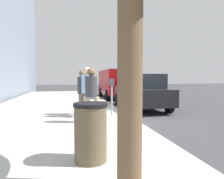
{
  "coord_description": "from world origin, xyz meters",
  "views": [
    {
      "loc": [
        -7.51,
        2.23,
        1.59
      ],
      "look_at": [
        -0.13,
        0.63,
        1.14
      ],
      "focal_mm": 31.68,
      "sensor_mm": 36.0,
      "label": 1
    }
  ],
  "objects_px": {
    "parking_officer": "(82,89)",
    "trash_bin": "(91,132)",
    "pedestrian_bystander": "(91,91)",
    "parked_sedan_near": "(141,91)",
    "parking_meter": "(112,89)",
    "pedestrian_at_meter": "(87,87)",
    "parked_van_far": "(115,82)"
  },
  "relations": [
    {
      "from": "parking_meter",
      "to": "pedestrian_at_meter",
      "type": "bearing_deg",
      "value": 93.79
    },
    {
      "from": "parked_sedan_near",
      "to": "parked_van_far",
      "type": "height_order",
      "value": "parked_van_far"
    },
    {
      "from": "pedestrian_at_meter",
      "to": "parked_van_far",
      "type": "bearing_deg",
      "value": 69.6
    },
    {
      "from": "parking_meter",
      "to": "parking_officer",
      "type": "relative_size",
      "value": 0.81
    },
    {
      "from": "parking_officer",
      "to": "trash_bin",
      "type": "relative_size",
      "value": 1.72
    },
    {
      "from": "parking_officer",
      "to": "trash_bin",
      "type": "distance_m",
      "value": 4.42
    },
    {
      "from": "parked_sedan_near",
      "to": "trash_bin",
      "type": "xyz_separation_m",
      "value": [
        -6.17,
        3.23,
        -0.24
      ]
    },
    {
      "from": "parked_sedan_near",
      "to": "pedestrian_bystander",
      "type": "bearing_deg",
      "value": 137.95
    },
    {
      "from": "pedestrian_bystander",
      "to": "parked_van_far",
      "type": "xyz_separation_m",
      "value": [
        8.92,
        -2.9,
        0.07
      ]
    },
    {
      "from": "parked_van_far",
      "to": "trash_bin",
      "type": "relative_size",
      "value": 5.18
    },
    {
      "from": "parking_meter",
      "to": "parked_sedan_near",
      "type": "height_order",
      "value": "parked_sedan_near"
    },
    {
      "from": "pedestrian_at_meter",
      "to": "pedestrian_bystander",
      "type": "relative_size",
      "value": 1.05
    },
    {
      "from": "parking_officer",
      "to": "parked_sedan_near",
      "type": "bearing_deg",
      "value": 55.92
    },
    {
      "from": "pedestrian_at_meter",
      "to": "parked_sedan_near",
      "type": "height_order",
      "value": "pedestrian_at_meter"
    },
    {
      "from": "parking_meter",
      "to": "pedestrian_at_meter",
      "type": "distance_m",
      "value": 0.95
    },
    {
      "from": "parked_van_far",
      "to": "parking_meter",
      "type": "bearing_deg",
      "value": 165.79
    },
    {
      "from": "parking_meter",
      "to": "pedestrian_at_meter",
      "type": "relative_size",
      "value": 0.77
    },
    {
      "from": "parking_meter",
      "to": "parking_officer",
      "type": "height_order",
      "value": "parking_officer"
    },
    {
      "from": "pedestrian_bystander",
      "to": "parked_sedan_near",
      "type": "height_order",
      "value": "pedestrian_bystander"
    },
    {
      "from": "pedestrian_at_meter",
      "to": "parked_van_far",
      "type": "relative_size",
      "value": 0.35
    },
    {
      "from": "pedestrian_bystander",
      "to": "parking_officer",
      "type": "xyz_separation_m",
      "value": [
        1.43,
        0.19,
        -0.01
      ]
    },
    {
      "from": "parked_sedan_near",
      "to": "parked_van_far",
      "type": "relative_size",
      "value": 0.85
    },
    {
      "from": "parking_officer",
      "to": "pedestrian_bystander",
      "type": "bearing_deg",
      "value": -56.53
    },
    {
      "from": "parking_meter",
      "to": "pedestrian_bystander",
      "type": "relative_size",
      "value": 0.8
    },
    {
      "from": "parked_van_far",
      "to": "parked_sedan_near",
      "type": "bearing_deg",
      "value": 179.99
    },
    {
      "from": "pedestrian_at_meter",
      "to": "parking_officer",
      "type": "relative_size",
      "value": 1.06
    },
    {
      "from": "parking_officer",
      "to": "parked_sedan_near",
      "type": "height_order",
      "value": "parking_officer"
    },
    {
      "from": "pedestrian_bystander",
      "to": "parking_officer",
      "type": "bearing_deg",
      "value": 37.92
    },
    {
      "from": "parking_officer",
      "to": "parked_van_far",
      "type": "height_order",
      "value": "parked_van_far"
    },
    {
      "from": "parking_meter",
      "to": "parked_van_far",
      "type": "xyz_separation_m",
      "value": [
        7.91,
        -2.0,
        0.09
      ]
    },
    {
      "from": "parked_van_far",
      "to": "parking_officer",
      "type": "bearing_deg",
      "value": 157.61
    },
    {
      "from": "trash_bin",
      "to": "parking_officer",
      "type": "bearing_deg",
      "value": -1.91
    }
  ]
}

